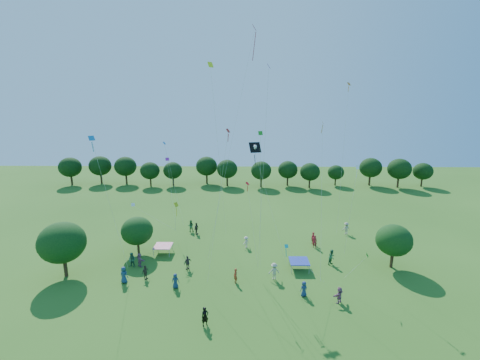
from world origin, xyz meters
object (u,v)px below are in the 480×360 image
(near_tree_north, at_px, (137,231))
(tent_red_stripe, at_px, (163,246))
(near_tree_west, at_px, (62,243))
(near_tree_east, at_px, (394,240))
(pirate_kite, at_px, (256,149))
(red_high_kite, at_px, (245,78))
(tent_blue, at_px, (299,261))
(man_in_black, at_px, (205,317))

(near_tree_north, xyz_separation_m, tent_red_stripe, (3.18, 0.10, -2.10))
(near_tree_west, height_order, near_tree_east, near_tree_west)
(pirate_kite, relative_size, red_high_kite, 0.51)
(red_high_kite, bearing_deg, near_tree_west, -166.05)
(near_tree_east, bearing_deg, near_tree_north, 174.40)
(near_tree_west, bearing_deg, red_high_kite, 13.95)
(near_tree_west, xyz_separation_m, red_high_kite, (19.96, 4.96, 17.58))
(near_tree_west, xyz_separation_m, tent_red_stripe, (9.49, 5.79, -3.00))
(near_tree_west, relative_size, red_high_kite, 0.24)
(tent_blue, bearing_deg, pirate_kite, 167.42)
(tent_red_stripe, xyz_separation_m, tent_blue, (16.85, -3.84, 0.00))
(near_tree_east, height_order, red_high_kite, red_high_kite)
(pirate_kite, distance_m, red_high_kite, 7.99)
(near_tree_north, bearing_deg, near_tree_west, -138.00)
(tent_red_stripe, xyz_separation_m, red_high_kite, (10.47, -0.83, 20.58))
(near_tree_north, distance_m, man_in_black, 17.32)
(near_tree_west, bearing_deg, tent_red_stripe, 31.37)
(man_in_black, bearing_deg, near_tree_north, 97.04)
(tent_red_stripe, distance_m, tent_blue, 17.28)
(tent_blue, relative_size, red_high_kite, 0.08)
(tent_blue, distance_m, pirate_kite, 13.94)
(near_tree_west, height_order, red_high_kite, red_high_kite)
(near_tree_east, relative_size, man_in_black, 2.96)
(near_tree_west, height_order, tent_red_stripe, near_tree_west)
(tent_red_stripe, height_order, tent_blue, same)
(near_tree_west, height_order, man_in_black, near_tree_west)
(tent_blue, xyz_separation_m, red_high_kite, (-6.38, 3.01, 20.58))
(near_tree_west, relative_size, near_tree_north, 1.28)
(near_tree_east, bearing_deg, near_tree_west, -175.95)
(near_tree_east, xyz_separation_m, red_high_kite, (-17.39, 2.31, 18.20))
(tent_red_stripe, distance_m, pirate_kite, 17.62)
(near_tree_north, xyz_separation_m, red_high_kite, (13.64, -0.73, 18.48))
(man_in_black, distance_m, pirate_kite, 17.77)
(near_tree_east, height_order, man_in_black, near_tree_east)
(man_in_black, xyz_separation_m, red_high_kite, (3.35, 13.02, 20.73))
(man_in_black, relative_size, red_high_kite, 0.07)
(tent_blue, distance_m, red_high_kite, 21.75)
(tent_blue, bearing_deg, near_tree_east, 3.62)
(near_tree_west, relative_size, tent_red_stripe, 2.86)
(near_tree_north, bearing_deg, red_high_kite, -3.06)
(near_tree_north, distance_m, red_high_kite, 22.98)
(near_tree_east, height_order, tent_red_stripe, near_tree_east)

